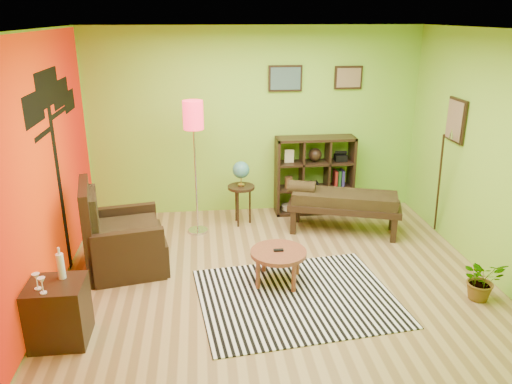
{
  "coord_description": "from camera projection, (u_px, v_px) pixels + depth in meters",
  "views": [
    {
      "loc": [
        -0.8,
        -5.13,
        2.95
      ],
      "look_at": [
        -0.22,
        0.13,
        1.05
      ],
      "focal_mm": 35.0,
      "sensor_mm": 36.0,
      "label": 1
    }
  ],
  "objects": [
    {
      "name": "ground",
      "position": [
        275.0,
        279.0,
        5.88
      ],
      "size": [
        5.0,
        5.0,
        0.0
      ],
      "primitive_type": "plane",
      "color": "tan",
      "rests_on": "ground"
    },
    {
      "name": "room_shell",
      "position": [
        269.0,
        129.0,
        5.28
      ],
      "size": [
        5.04,
        4.54,
        2.82
      ],
      "color": "#88CC37",
      "rests_on": "ground"
    },
    {
      "name": "zebra_rug",
      "position": [
        297.0,
        297.0,
        5.49
      ],
      "size": [
        2.29,
        1.91,
        0.01
      ],
      "primitive_type": "cube",
      "rotation": [
        0.0,
        0.0,
        0.12
      ],
      "color": "white",
      "rests_on": "ground"
    },
    {
      "name": "coffee_table",
      "position": [
        278.0,
        255.0,
        5.7
      ],
      "size": [
        0.64,
        0.64,
        0.42
      ],
      "color": "brown",
      "rests_on": "ground"
    },
    {
      "name": "armchair",
      "position": [
        120.0,
        243.0,
        6.02
      ],
      "size": [
        1.07,
        1.07,
        1.12
      ],
      "color": "black",
      "rests_on": "ground"
    },
    {
      "name": "side_cabinet",
      "position": [
        59.0,
        312.0,
        4.68
      ],
      "size": [
        0.52,
        0.47,
        0.93
      ],
      "color": "black",
      "rests_on": "ground"
    },
    {
      "name": "floor_lamp",
      "position": [
        194.0,
        127.0,
        6.64
      ],
      "size": [
        0.28,
        0.28,
        1.87
      ],
      "color": "silver",
      "rests_on": "ground"
    },
    {
      "name": "globe_table",
      "position": [
        241.0,
        177.0,
        7.19
      ],
      "size": [
        0.39,
        0.39,
        0.96
      ],
      "color": "black",
      "rests_on": "ground"
    },
    {
      "name": "cube_shelf",
      "position": [
        315.0,
        175.0,
        7.67
      ],
      "size": [
        1.2,
        0.35,
        1.2
      ],
      "color": "black",
      "rests_on": "ground"
    },
    {
      "name": "bench",
      "position": [
        341.0,
        201.0,
        7.01
      ],
      "size": [
        1.65,
        1.01,
        0.72
      ],
      "color": "black",
      "rests_on": "ground"
    },
    {
      "name": "potted_plant",
      "position": [
        481.0,
        284.0,
        5.41
      ],
      "size": [
        0.44,
        0.48,
        0.37
      ],
      "primitive_type": "imported",
      "rotation": [
        0.0,
        0.0,
        0.03
      ],
      "color": "#26661E",
      "rests_on": "ground"
    }
  ]
}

